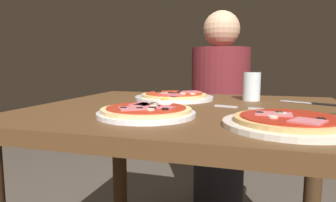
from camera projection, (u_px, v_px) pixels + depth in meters
dining_table at (190, 145)px, 0.98m from camera, size 1.01×0.86×0.75m
pizza_foreground at (147, 111)px, 0.80m from camera, size 0.27×0.27×0.05m
pizza_across_left at (174, 96)px, 1.17m from camera, size 0.31×0.31×0.03m
pizza_across_right at (289, 122)px, 0.66m from camera, size 0.29×0.29×0.03m
water_glass_near at (251, 88)px, 1.13m from camera, size 0.07×0.07×0.11m
fork at (234, 107)px, 0.95m from camera, size 0.16×0.06×0.00m
knife at (313, 103)px, 1.03m from camera, size 0.18×0.10×0.01m
diner_person at (219, 122)px, 1.69m from camera, size 0.32×0.32×1.18m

